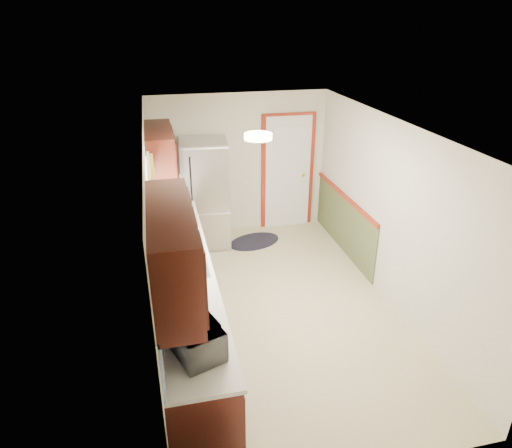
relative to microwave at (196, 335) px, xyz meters
name	(u,v)px	position (x,y,z in m)	size (l,w,h in m)	color
room_shell	(278,225)	(1.20, 1.78, 0.08)	(3.20, 5.20, 2.52)	#C4B88A
kitchen_run	(181,276)	(-0.04, 1.49, -0.31)	(0.63, 4.00, 2.20)	#38120C
back_wall_trim	(299,183)	(2.19, 3.99, -0.23)	(1.12, 2.30, 2.08)	maroon
ceiling_fixture	(258,136)	(0.90, 1.58, 1.24)	(0.30, 0.30, 0.06)	#FFD88C
microwave	(196,335)	(0.00, 0.00, 0.00)	(0.53, 0.29, 0.36)	white
refrigerator	(205,194)	(0.54, 3.83, -0.24)	(0.78, 0.76, 1.77)	#B7B7BC
rug	(254,241)	(1.33, 3.68, -1.11)	(0.91, 0.59, 0.01)	black
cooktop	(174,208)	(0.01, 3.18, -0.17)	(0.48, 0.57, 0.02)	black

